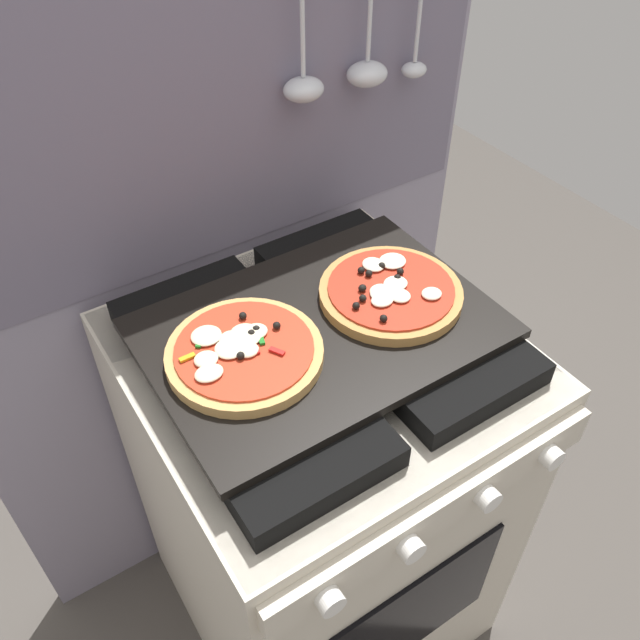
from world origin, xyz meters
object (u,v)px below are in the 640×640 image
at_px(stove, 320,491).
at_px(baking_tray, 320,328).
at_px(pizza_left, 243,352).
at_px(pizza_right, 390,291).

xyz_separation_m(stove, baking_tray, (0.00, 0.00, 0.46)).
xyz_separation_m(baking_tray, pizza_left, (-0.13, 0.00, 0.02)).
distance_m(baking_tray, pizza_left, 0.14).
height_order(stove, pizza_left, pizza_left).
height_order(pizza_left, pizza_right, same).
height_order(stove, baking_tray, baking_tray).
height_order(baking_tray, pizza_right, pizza_right).
xyz_separation_m(stove, pizza_right, (0.13, -0.01, 0.48)).
bearing_deg(pizza_left, baking_tray, -0.43).
distance_m(pizza_left, pizza_right, 0.27).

